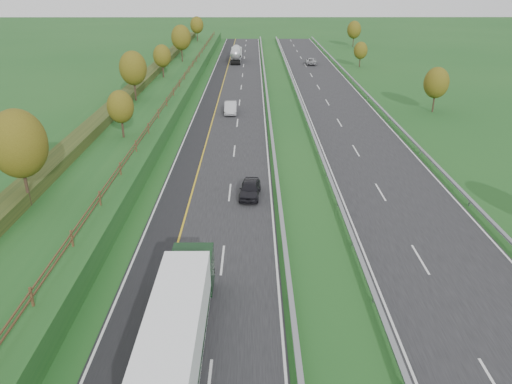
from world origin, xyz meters
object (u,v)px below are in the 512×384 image
car_oncoming (311,61)px  road_tanker (236,54)px  box_lorry (176,339)px  car_small_far (237,50)px  car_silver_mid (231,108)px  car_dark_near (250,189)px

car_oncoming → road_tanker: bearing=-8.6°
box_lorry → car_small_far: (-0.62, 115.69, -1.55)m
car_silver_mid → car_oncoming: bearing=68.5°
box_lorry → car_silver_mid: (0.45, 52.50, -1.47)m
car_silver_mid → car_small_far: size_ratio=0.98×
car_silver_mid → car_oncoming: car_silver_mid is taller
road_tanker → car_small_far: size_ratio=2.21×
road_tanker → car_oncoming: size_ratio=2.17×
car_silver_mid → car_oncoming: (16.48, 44.29, -0.10)m
car_small_far → car_dark_near: bearing=-87.9°
box_lorry → car_oncoming: box_lorry is taller
road_tanker → car_dark_near: size_ratio=2.56×
car_dark_near → car_silver_mid: 30.40m
road_tanker → car_silver_mid: road_tanker is taller
box_lorry → car_dark_near: box_lorry is taller
car_silver_mid → car_dark_near: bearing=-85.4°
road_tanker → car_oncoming: 17.75m
car_small_far → car_oncoming: 25.79m
box_lorry → car_silver_mid: size_ratio=3.29×
car_silver_mid → road_tanker: bearing=89.8°
car_dark_near → car_oncoming: bearing=84.6°
box_lorry → car_silver_mid: bearing=89.5°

